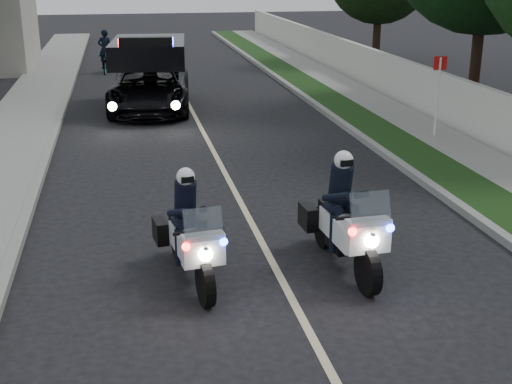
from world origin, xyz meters
TOP-DOWN VIEW (x-y plane):
  - ground at (0.00, 0.00)m, footprint 120.00×120.00m
  - curb_right at (4.10, 10.00)m, footprint 0.20×60.00m
  - grass_verge at (4.80, 10.00)m, footprint 1.20×60.00m
  - sidewalk_right at (6.10, 10.00)m, footprint 1.40×60.00m
  - property_wall at (7.10, 10.00)m, footprint 0.22×60.00m
  - curb_left at (-4.10, 10.00)m, footprint 0.20×60.00m
  - lane_marking at (0.00, 10.00)m, footprint 0.12×50.00m
  - police_moto_left at (-1.34, 2.63)m, footprint 0.98×2.12m
  - police_moto_right at (1.06, 2.60)m, footprint 0.91×2.25m
  - police_suv at (-1.29, 15.44)m, footprint 2.98×5.57m
  - bicycle at (-2.78, 23.77)m, footprint 0.72×1.69m
  - cyclist at (-2.78, 23.77)m, footprint 0.60×0.41m
  - sign_post at (6.00, 9.88)m, footprint 0.38×0.38m
  - tree_right_d at (9.44, 14.31)m, footprint 6.87×6.87m
  - tree_right_e at (9.75, 24.32)m, footprint 5.39×5.39m

SIDE VIEW (x-z plane):
  - ground at x=0.00m, z-range 0.00..0.00m
  - police_moto_left at x=-1.34m, z-range -0.87..0.87m
  - police_moto_right at x=1.06m, z-range -0.94..0.94m
  - police_suv at x=-1.29m, z-range -1.30..1.30m
  - bicycle at x=-2.78m, z-range -0.43..0.43m
  - cyclist at x=-2.78m, z-range -0.82..0.82m
  - sign_post at x=6.00m, z-range -1.17..1.17m
  - tree_right_d at x=9.44m, z-range -5.29..5.29m
  - tree_right_e at x=9.75m, z-range -4.18..4.18m
  - lane_marking at x=0.00m, z-range 0.00..0.01m
  - curb_right at x=4.10m, z-range 0.00..0.15m
  - curb_left at x=-4.10m, z-range 0.00..0.15m
  - grass_verge at x=4.80m, z-range 0.00..0.16m
  - sidewalk_right at x=6.10m, z-range 0.00..0.16m
  - property_wall at x=7.10m, z-range 0.00..1.50m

